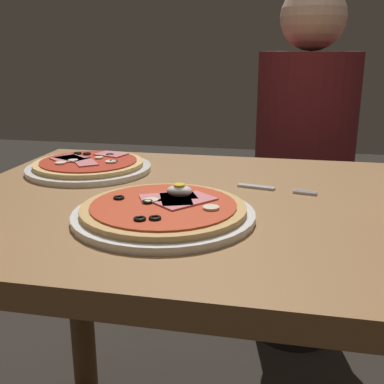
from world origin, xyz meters
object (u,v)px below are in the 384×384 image
pizza_foreground (164,211)px  pizza_across_left (89,166)px  dining_table (225,264)px  diner_person (302,182)px  fork (270,188)px

pizza_foreground → pizza_across_left: pizza_foreground is taller
dining_table → diner_person: bearing=78.1°
pizza_foreground → pizza_across_left: 0.37m
diner_person → pizza_foreground: bearing=74.2°
pizza_across_left → pizza_foreground: bearing=-47.6°
dining_table → fork: size_ratio=6.63×
pizza_foreground → fork: size_ratio=1.90×
pizza_foreground → fork: pizza_foreground is taller
pizza_foreground → diner_person: (0.24, 0.86, -0.17)m
dining_table → pizza_across_left: bearing=155.4°
pizza_across_left → fork: pizza_across_left is taller
pizza_across_left → diner_person: 0.79m
pizza_foreground → fork: (0.16, 0.20, -0.01)m
fork → diner_person: diner_person is taller
fork → diner_person: (0.08, 0.66, -0.16)m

